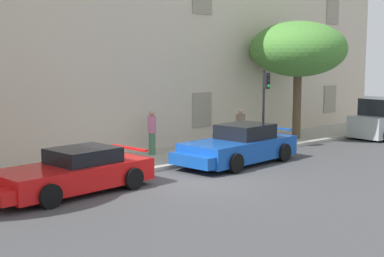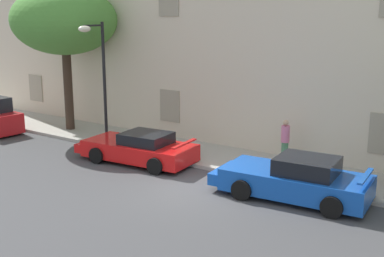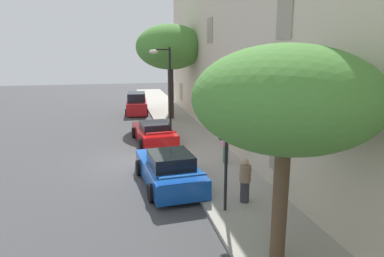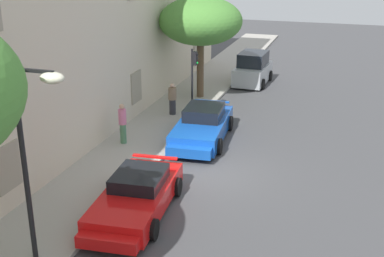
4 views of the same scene
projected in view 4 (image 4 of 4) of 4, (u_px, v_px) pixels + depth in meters
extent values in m
plane|color=#444447|center=(208.00, 172.00, 18.92)|extent=(80.00, 80.00, 0.00)
cube|color=#A8A399|center=(123.00, 159.00, 19.90)|extent=(60.00, 3.03, 0.14)
cube|color=beige|center=(22.00, 22.00, 19.25)|extent=(36.30, 4.82, 10.48)
cube|color=#9E937F|center=(8.00, 167.00, 15.48)|extent=(1.10, 0.06, 1.50)
cube|color=#9E937F|center=(136.00, 87.00, 24.13)|extent=(1.10, 0.06, 1.50)
cube|color=#9E937F|center=(197.00, 49.00, 32.78)|extent=(1.10, 0.06, 1.50)
cube|color=red|center=(137.00, 198.00, 15.94)|extent=(4.66, 2.29, 0.65)
cube|color=black|center=(139.00, 178.00, 16.06)|extent=(1.93, 1.67, 0.43)
cube|color=red|center=(114.00, 233.00, 14.15)|extent=(1.50, 1.86, 0.36)
cube|color=red|center=(155.00, 157.00, 17.65)|extent=(0.30, 1.62, 0.06)
cylinder|color=black|center=(153.00, 230.00, 14.52)|extent=(0.66, 0.30, 0.64)
cylinder|color=black|center=(91.00, 222.00, 14.91)|extent=(0.66, 0.30, 0.64)
cylinder|color=black|center=(177.00, 187.00, 17.08)|extent=(0.66, 0.30, 0.64)
cylinder|color=black|center=(124.00, 181.00, 17.47)|extent=(0.66, 0.30, 0.64)
cube|color=#144CB2|center=(202.00, 128.00, 21.88)|extent=(4.78, 2.33, 0.72)
cube|color=black|center=(204.00, 112.00, 21.98)|extent=(1.98, 1.71, 0.52)
cube|color=#144CB2|center=(192.00, 147.00, 20.04)|extent=(1.54, 1.90, 0.40)
cube|color=#144CB2|center=(212.00, 101.00, 23.63)|extent=(0.30, 1.67, 0.06)
cylinder|color=black|center=(218.00, 146.00, 20.43)|extent=(0.69, 0.30, 0.67)
cylinder|color=black|center=(172.00, 142.00, 20.84)|extent=(0.69, 0.30, 0.67)
cylinder|color=black|center=(230.00, 123.00, 23.05)|extent=(0.69, 0.30, 0.67)
cylinder|color=black|center=(188.00, 120.00, 23.47)|extent=(0.69, 0.30, 0.67)
cube|color=#B2B7BC|center=(253.00, 74.00, 30.65)|extent=(3.60, 1.85, 1.02)
cube|color=#1E232B|center=(253.00, 59.00, 30.34)|extent=(2.18, 1.59, 0.80)
cylinder|color=black|center=(262.00, 84.00, 29.55)|extent=(0.64, 0.22, 0.63)
cylinder|color=black|center=(234.00, 81.00, 30.10)|extent=(0.64, 0.22, 0.63)
cylinder|color=black|center=(270.00, 76.00, 31.41)|extent=(0.64, 0.22, 0.63)
cylinder|color=black|center=(243.00, 73.00, 31.97)|extent=(0.64, 0.22, 0.63)
cylinder|color=brown|center=(200.00, 68.00, 27.24)|extent=(0.38, 0.38, 3.23)
ellipsoid|color=#4C8C38|center=(201.00, 21.00, 26.38)|extent=(4.39, 4.39, 2.51)
cylinder|color=black|center=(192.00, 82.00, 24.53)|extent=(0.10, 0.10, 3.20)
cube|color=black|center=(195.00, 58.00, 24.09)|extent=(0.22, 0.20, 0.66)
sphere|color=black|center=(197.00, 54.00, 23.99)|extent=(0.12, 0.12, 0.12)
sphere|color=black|center=(197.00, 59.00, 24.06)|extent=(0.12, 0.12, 0.12)
sphere|color=green|center=(197.00, 63.00, 24.13)|extent=(0.12, 0.12, 0.12)
cylinder|color=black|center=(25.00, 167.00, 12.64)|extent=(0.14, 0.14, 5.32)
cube|color=black|center=(33.00, 71.00, 11.61)|extent=(0.08, 1.10, 0.08)
ellipsoid|color=#EAE5C6|center=(52.00, 78.00, 11.52)|extent=(0.44, 0.60, 0.28)
cylinder|color=#4C7F59|center=(123.00, 134.00, 21.17)|extent=(0.31, 0.31, 0.84)
cylinder|color=pink|center=(122.00, 117.00, 20.91)|extent=(0.39, 0.39, 0.65)
sphere|color=tan|center=(122.00, 106.00, 20.76)|extent=(0.22, 0.22, 0.22)
cylinder|color=#333338|center=(173.00, 107.00, 24.78)|extent=(0.39, 0.39, 0.75)
cylinder|color=#8C7259|center=(172.00, 94.00, 24.55)|extent=(0.49, 0.49, 0.58)
sphere|color=tan|center=(172.00, 86.00, 24.41)|extent=(0.22, 0.22, 0.22)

